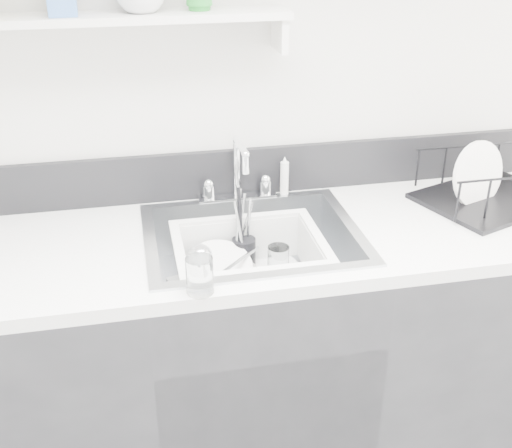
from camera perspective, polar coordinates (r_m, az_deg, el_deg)
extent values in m
cube|color=silver|center=(2.05, -2.04, 12.41)|extent=(3.50, 0.02, 2.60)
cube|color=#27272B|center=(2.18, -0.27, -12.18)|extent=(3.20, 0.62, 0.88)
cube|color=white|center=(1.92, -0.30, -1.47)|extent=(3.20, 0.62, 0.04)
cube|color=black|center=(2.14, -1.90, 4.61)|extent=(3.20, 0.02, 0.16)
cube|color=silver|center=(2.13, -1.67, 2.39)|extent=(0.26, 0.06, 0.02)
cylinder|color=silver|center=(2.11, -4.22, 2.83)|extent=(0.04, 0.04, 0.05)
cylinder|color=silver|center=(2.14, 0.83, 3.26)|extent=(0.04, 0.04, 0.05)
cylinder|color=silver|center=(2.09, -1.71, 4.93)|extent=(0.02, 0.02, 0.20)
cylinder|color=silver|center=(1.99, -1.36, 6.95)|extent=(0.02, 0.15, 0.02)
cylinder|color=silver|center=(2.14, 2.54, 4.26)|extent=(0.03, 0.03, 0.14)
cube|color=silver|center=(1.91, -12.68, 17.48)|extent=(1.00, 0.16, 0.02)
cube|color=silver|center=(1.97, 2.13, 16.60)|extent=(0.02, 0.14, 0.10)
cylinder|color=white|center=(1.97, -2.96, -4.91)|extent=(0.22, 0.22, 0.01)
cylinder|color=white|center=(1.97, -2.85, -4.48)|extent=(0.21, 0.21, 0.01)
cylinder|color=white|center=(1.95, -3.28, -3.80)|extent=(0.25, 0.24, 0.09)
cylinder|color=black|center=(2.03, -1.08, -2.51)|extent=(0.07, 0.07, 0.09)
cylinder|color=silver|center=(2.00, -1.49, -0.31)|extent=(0.01, 0.05, 0.18)
cylinder|color=silver|center=(1.99, -0.66, -0.71)|extent=(0.02, 0.04, 0.17)
cylinder|color=black|center=(1.99, -1.41, 0.11)|extent=(0.01, 0.05, 0.20)
cylinder|color=white|center=(1.98, 2.00, -3.29)|extent=(0.08, 0.08, 0.10)
cylinder|color=white|center=(1.62, -5.03, -4.57)|extent=(0.08, 0.08, 0.10)
imported|color=white|center=(1.94, 2.38, -5.10)|extent=(0.14, 0.14, 0.04)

